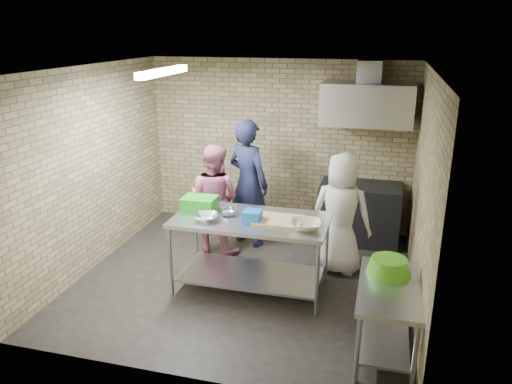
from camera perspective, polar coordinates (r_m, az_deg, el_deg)
floor at (r=6.63m, az=-1.30°, el=-9.94°), size 4.20×4.20×0.00m
ceiling at (r=5.85m, az=-1.49°, el=14.02°), size 4.20×4.20×0.00m
back_wall at (r=7.98m, az=2.62°, el=5.39°), size 4.20×0.06×2.70m
front_wall at (r=4.34m, az=-8.77°, el=-6.31°), size 4.20×0.06×2.70m
left_wall at (r=6.96m, az=-18.24°, el=2.52°), size 0.06×4.00×2.70m
right_wall at (r=5.90m, az=18.61°, el=-0.33°), size 0.06×4.00×2.70m
prep_table at (r=6.22m, az=-0.61°, el=-7.08°), size 1.89×0.94×0.94m
side_counter at (r=5.29m, az=14.80°, el=-13.91°), size 0.60×1.20×0.75m
stove at (r=7.74m, az=11.78°, el=-2.37°), size 1.20×0.70×0.90m
range_hood at (r=7.38m, az=12.64°, el=9.83°), size 1.30×0.60×0.60m
hood_duct at (r=7.48m, az=12.95°, el=13.40°), size 0.35×0.30×0.30m
wall_shelf at (r=7.59m, az=14.90°, el=8.51°), size 0.80×0.20×0.04m
fluorescent_fixture at (r=6.21m, az=-10.64°, el=13.42°), size 0.10×1.25×0.08m
green_crate at (r=6.32m, az=-6.48°, el=-1.32°), size 0.42×0.31×0.17m
blue_tub at (r=5.90m, az=-0.42°, el=-2.81°), size 0.21×0.21×0.14m
cutting_board at (r=5.93m, az=2.59°, el=-3.27°), size 0.58×0.44×0.03m
mixing_bowl_a at (r=5.99m, az=-5.77°, el=-2.93°), size 0.34×0.34×0.07m
mixing_bowl_b at (r=6.14m, az=-3.21°, el=-2.29°), size 0.26×0.26×0.07m
ceramic_bowl at (r=5.74m, az=5.73°, el=-3.79°), size 0.42×0.42×0.09m
green_basin at (r=5.29m, az=15.03°, el=-8.23°), size 0.46×0.46×0.17m
bottle_red at (r=7.58m, az=13.06°, el=9.48°), size 0.07×0.07×0.18m
bottle_green at (r=7.58m, az=16.11°, el=9.12°), size 0.06×0.06×0.15m
man_navy at (r=7.34m, az=-0.91°, el=1.04°), size 0.82×0.71×1.91m
woman_pink at (r=7.16m, az=-4.83°, el=-0.78°), size 0.88×0.75×1.60m
woman_white at (r=6.61m, az=9.73°, el=-2.48°), size 0.87×0.64×1.64m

